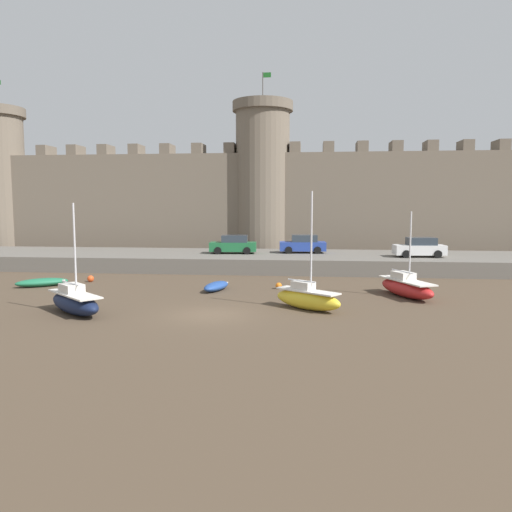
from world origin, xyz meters
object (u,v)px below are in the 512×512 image
at_px(rowboat_midflat_centre, 216,286).
at_px(sailboat_near_channel_right, 406,287).
at_px(mooring_buoy_near_channel, 91,279).
at_px(car_quay_east, 234,245).
at_px(sailboat_near_channel_left, 307,298).
at_px(mooring_buoy_mid_mud, 279,286).
at_px(car_quay_centre_east, 420,248).
at_px(rowboat_midflat_left, 42,282).
at_px(car_quay_centre_west, 303,244).
at_px(sailboat_foreground_right, 75,302).

bearing_deg(rowboat_midflat_centre, sailboat_near_channel_right, -4.50).
distance_m(mooring_buoy_near_channel, car_quay_east, 13.18).
distance_m(sailboat_near_channel_left, mooring_buoy_mid_mud, 6.63).
height_order(mooring_buoy_mid_mud, car_quay_centre_east, car_quay_centre_east).
xyz_separation_m(sailboat_near_channel_right, car_quay_centre_east, (3.23, 11.66, 1.42)).
height_order(rowboat_midflat_left, mooring_buoy_near_channel, rowboat_midflat_left).
distance_m(rowboat_midflat_centre, mooring_buoy_near_channel, 10.09).
bearing_deg(sailboat_near_channel_right, car_quay_centre_west, 114.32).
relative_size(rowboat_midflat_left, sailboat_near_channel_right, 0.66).
relative_size(sailboat_near_channel_left, mooring_buoy_near_channel, 13.37).
bearing_deg(sailboat_foreground_right, sailboat_near_channel_right, 20.33).
relative_size(car_quay_centre_east, car_quay_centre_west, 1.00).
bearing_deg(sailboat_near_channel_right, rowboat_midflat_centre, 175.50).
relative_size(rowboat_midflat_left, sailboat_near_channel_left, 0.55).
distance_m(sailboat_near_channel_right, mooring_buoy_mid_mud, 8.12).
bearing_deg(car_quay_centre_west, rowboat_midflat_left, -143.81).
bearing_deg(mooring_buoy_near_channel, car_quay_centre_west, 34.91).
xyz_separation_m(rowboat_midflat_centre, car_quay_east, (-0.70, 12.11, 1.72)).
bearing_deg(car_quay_east, rowboat_midflat_centre, -86.71).
bearing_deg(rowboat_midflat_left, sailboat_foreground_right, -51.93).
relative_size(rowboat_midflat_centre, sailboat_near_channel_right, 0.59).
bearing_deg(rowboat_midflat_centre, mooring_buoy_mid_mud, 15.44).
relative_size(sailboat_near_channel_left, car_quay_centre_west, 1.49).
height_order(sailboat_foreground_right, car_quay_east, sailboat_foreground_right).
bearing_deg(car_quay_centre_east, car_quay_centre_west, 165.32).
height_order(sailboat_near_channel_left, car_quay_east, sailboat_near_channel_left).
relative_size(mooring_buoy_mid_mud, mooring_buoy_near_channel, 0.90).
distance_m(sailboat_near_channel_left, mooring_buoy_near_channel, 17.52).
bearing_deg(car_quay_east, mooring_buoy_near_channel, -133.73).
bearing_deg(sailboat_near_channel_left, mooring_buoy_mid_mud, 106.77).
distance_m(sailboat_foreground_right, sailboat_near_channel_right, 18.97).
xyz_separation_m(sailboat_near_channel_right, sailboat_near_channel_left, (-5.94, -4.30, 0.02)).
distance_m(rowboat_midflat_left, mooring_buoy_near_channel, 3.32).
bearing_deg(sailboat_foreground_right, car_quay_centre_west, 61.30).
height_order(sailboat_foreground_right, mooring_buoy_mid_mud, sailboat_foreground_right).
height_order(mooring_buoy_mid_mud, mooring_buoy_near_channel, mooring_buoy_near_channel).
distance_m(rowboat_midflat_centre, mooring_buoy_mid_mud, 4.15).
xyz_separation_m(sailboat_near_channel_left, car_quay_east, (-6.60, 17.35, 1.40)).
xyz_separation_m(rowboat_midflat_centre, sailboat_foreground_right, (-5.94, -7.52, 0.32)).
bearing_deg(sailboat_foreground_right, mooring_buoy_mid_mud, 40.98).
bearing_deg(sailboat_foreground_right, rowboat_midflat_left, 128.07).
distance_m(sailboat_near_channel_right, car_quay_east, 18.15).
relative_size(sailboat_foreground_right, mooring_buoy_mid_mud, 13.44).
xyz_separation_m(mooring_buoy_near_channel, car_quay_east, (9.03, 9.44, 1.79)).
bearing_deg(sailboat_near_channel_left, sailboat_foreground_right, -169.06).
distance_m(sailboat_near_channel_right, sailboat_near_channel_left, 7.34).
distance_m(sailboat_near_channel_left, car_quay_east, 18.61).
distance_m(rowboat_midflat_left, sailboat_near_channel_left, 18.91).
relative_size(car_quay_east, car_quay_centre_west, 1.00).
relative_size(rowboat_midflat_left, car_quay_centre_east, 0.81).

